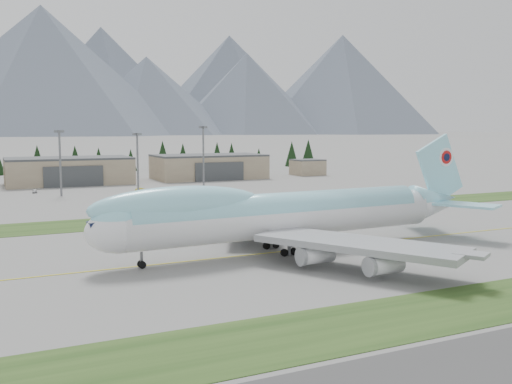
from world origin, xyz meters
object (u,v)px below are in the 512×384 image
service_vehicle_a (35,193)px  service_vehicle_c (226,180)px  boeing_747_freighter (284,214)px  hangar_center (69,171)px  service_vehicle_b (141,191)px  hangar_right (209,167)px

service_vehicle_a → service_vehicle_c: (79.10, 18.09, 0.00)m
boeing_747_freighter → hangar_center: 151.15m
service_vehicle_c → boeing_747_freighter: bearing=-118.9°
hangar_center → service_vehicle_a: bearing=-118.1°
hangar_center → service_vehicle_b: (19.45, -39.27, -5.39)m
service_vehicle_a → service_vehicle_b: same height
hangar_center → service_vehicle_a: 32.87m
boeing_747_freighter → service_vehicle_c: boeing_747_freighter is taller
boeing_747_freighter → service_vehicle_a: (-33.49, 121.42, -6.96)m
hangar_center → service_vehicle_c: bearing=-9.4°
service_vehicle_b → service_vehicle_a: bearing=60.5°
boeing_747_freighter → service_vehicle_b: (1.22, 110.76, -6.96)m
boeing_747_freighter → service_vehicle_b: boeing_747_freighter is taller
service_vehicle_a → service_vehicle_c: service_vehicle_a is taller
boeing_747_freighter → service_vehicle_c: 146.94m
service_vehicle_b → service_vehicle_c: (44.38, 28.75, 0.00)m
boeing_747_freighter → hangar_right: 155.75m
hangar_right → service_vehicle_c: 12.43m
hangar_center → service_vehicle_c: 64.92m
boeing_747_freighter → service_vehicle_c: size_ratio=20.46×
service_vehicle_a → boeing_747_freighter: bearing=-70.9°
service_vehicle_b → boeing_747_freighter: bearing=166.9°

